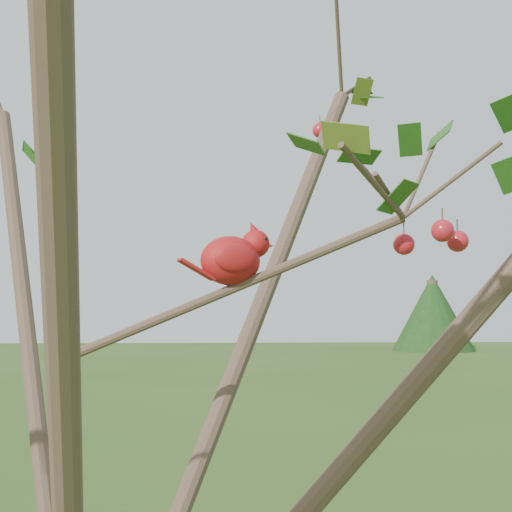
# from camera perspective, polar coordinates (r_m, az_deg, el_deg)

# --- Properties ---
(crabapple_tree) EXTENTS (2.35, 2.05, 2.95)m
(crabapple_tree) POSITION_cam_1_polar(r_m,az_deg,el_deg) (1.19, -12.49, -0.12)
(crabapple_tree) COLOR #483627
(crabapple_tree) RESTS_ON ground
(cardinal) EXTENTS (0.18, 0.12, 0.13)m
(cardinal) POSITION_cam_1_polar(r_m,az_deg,el_deg) (1.28, -1.80, -0.18)
(cardinal) COLOR #A71A0E
(cardinal) RESTS_ON ground
(distant_trees) EXTENTS (41.60, 16.81, 3.58)m
(distant_trees) POSITION_cam_1_polar(r_m,az_deg,el_deg) (27.08, -0.74, -5.18)
(distant_trees) COLOR #483627
(distant_trees) RESTS_ON ground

